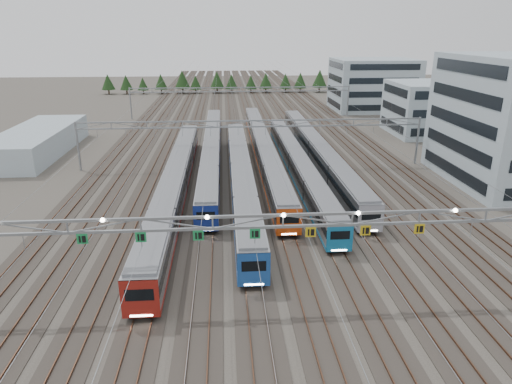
{
  "coord_description": "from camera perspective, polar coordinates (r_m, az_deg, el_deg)",
  "views": [
    {
      "loc": [
        -4.52,
        -33.19,
        21.67
      ],
      "look_at": [
        -0.91,
        17.62,
        3.5
      ],
      "focal_mm": 32.0,
      "sensor_mm": 36.0,
      "label": 1
    }
  ],
  "objects": [
    {
      "name": "train_a",
      "position": [
        63.17,
        -9.98,
        1.37
      ],
      "size": [
        2.99,
        58.49,
        3.89
      ],
      "color": "black",
      "rests_on": "ground"
    },
    {
      "name": "ground",
      "position": [
        39.9,
        3.18,
        -13.3
      ],
      "size": [
        400.0,
        400.0,
        0.0
      ],
      "primitive_type": "plane",
      "color": "#47423A",
      "rests_on": "ground"
    },
    {
      "name": "train_f",
      "position": [
        79.14,
        7.59,
        5.17
      ],
      "size": [
        2.9,
        60.63,
        3.77
      ],
      "color": "black",
      "rests_on": "ground"
    },
    {
      "name": "gantry_mid",
      "position": [
        74.91,
        -0.52,
        7.86
      ],
      "size": [
        56.36,
        0.36,
        8.0
      ],
      "color": "gray",
      "rests_on": "ground"
    },
    {
      "name": "depot_bldg_mid",
      "position": [
        107.12,
        20.37,
        9.78
      ],
      "size": [
        14.0,
        16.0,
        11.11
      ],
      "primitive_type": "cube",
      "color": "#A7BCC8",
      "rests_on": "ground"
    },
    {
      "name": "train_d",
      "position": [
        80.35,
        0.9,
        5.52
      ],
      "size": [
        2.81,
        66.12,
        3.66
      ],
      "color": "black",
      "rests_on": "ground"
    },
    {
      "name": "treeline",
      "position": [
        169.02,
        -1.8,
        13.7
      ],
      "size": [
        100.1,
        5.6,
        7.02
      ],
      "color": "#332114",
      "rests_on": "ground"
    },
    {
      "name": "train_c",
      "position": [
        65.41,
        -1.89,
        2.25
      ],
      "size": [
        2.91,
        55.87,
        3.79
      ],
      "color": "black",
      "rests_on": "ground"
    },
    {
      "name": "train_b",
      "position": [
        79.93,
        -5.56,
        5.33
      ],
      "size": [
        2.77,
        62.37,
        3.61
      ],
      "color": "black",
      "rests_on": "ground"
    },
    {
      "name": "west_shed",
      "position": [
        93.68,
        -25.66,
        5.73
      ],
      "size": [
        10.0,
        30.0,
        4.51
      ],
      "primitive_type": "cube",
      "color": "#A7BCC8",
      "rests_on": "ground"
    },
    {
      "name": "train_e",
      "position": [
        71.84,
        5.13,
        3.66
      ],
      "size": [
        2.69,
        55.46,
        3.5
      ],
      "color": "black",
      "rests_on": "ground"
    },
    {
      "name": "gantry_near",
      "position": [
        36.42,
        3.34,
        -4.0
      ],
      "size": [
        56.36,
        0.61,
        8.08
      ],
      "color": "gray",
      "rests_on": "ground"
    },
    {
      "name": "track_bed",
      "position": [
        134.79,
        -2.13,
        11.01
      ],
      "size": [
        54.0,
        260.0,
        5.42
      ],
      "color": "#2D2823",
      "rests_on": "ground"
    },
    {
      "name": "gantry_far",
      "position": [
        119.26,
        -1.9,
        12.26
      ],
      "size": [
        56.36,
        0.36,
        8.0
      ],
      "color": "gray",
      "rests_on": "ground"
    },
    {
      "name": "depot_bldg_north",
      "position": [
        136.64,
        14.41,
        12.89
      ],
      "size": [
        22.0,
        18.0,
        14.06
      ],
      "primitive_type": "cube",
      "color": "#A7BCC8",
      "rests_on": "ground"
    }
  ]
}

